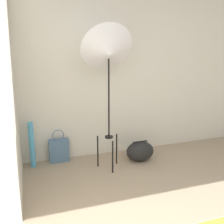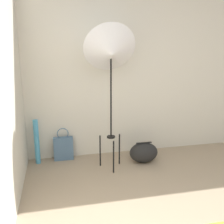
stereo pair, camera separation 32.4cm
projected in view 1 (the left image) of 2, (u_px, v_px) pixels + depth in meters
wall_back at (109, 72)px, 3.95m from camera, size 8.00×0.05×2.60m
wall_side_left at (5, 96)px, 2.12m from camera, size 0.05×8.00×2.60m
photo_umbrella at (109, 52)px, 3.33m from camera, size 0.69×0.49×1.97m
tote_bag at (59, 150)px, 3.87m from camera, size 0.29×0.11×0.50m
duffel_bag at (140, 151)px, 3.92m from camera, size 0.42×0.30×0.31m
paper_roll at (32, 145)px, 3.67m from camera, size 0.07×0.07×0.66m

